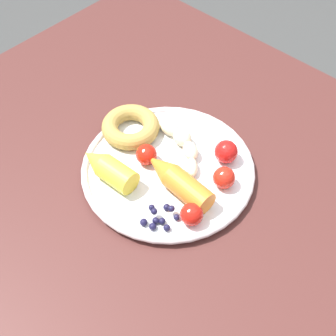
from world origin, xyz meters
TOP-DOWN VIEW (x-y plane):
  - ground_plane at (0.00, 0.00)m, footprint 6.00×6.00m
  - dining_table at (0.00, 0.00)m, footprint 1.02×0.78m
  - plate at (-0.03, -0.02)m, footprint 0.29×0.29m
  - banana at (-0.05, 0.03)m, footprint 0.16×0.07m
  - carrot_orange at (0.01, -0.04)m, footprint 0.14×0.05m
  - carrot_yellow at (-0.09, -0.10)m, footprint 0.11×0.05m
  - donut at (-0.13, -0.01)m, footprint 0.14×0.14m
  - blueberry_pile at (0.04, -0.11)m, footprint 0.05×0.06m
  - tomato_near at (0.06, 0.01)m, footprint 0.04×0.04m
  - tomato_mid at (0.03, 0.06)m, footprint 0.04×0.04m
  - tomato_far at (-0.06, -0.04)m, footprint 0.04×0.04m
  - tomato_extra at (0.07, -0.08)m, footprint 0.04×0.04m

SIDE VIEW (x-z plane):
  - ground_plane at x=0.00m, z-range 0.00..0.00m
  - dining_table at x=0.00m, z-range 0.26..0.96m
  - plate at x=-0.03m, z-range 0.70..0.72m
  - blueberry_pile at x=0.04m, z-range 0.71..0.73m
  - banana at x=-0.05m, z-range 0.71..0.74m
  - donut at x=-0.13m, z-range 0.72..0.75m
  - tomato_far at x=-0.06m, z-range 0.72..0.75m
  - tomato_extra at x=0.07m, z-range 0.72..0.75m
  - tomato_near at x=0.06m, z-range 0.72..0.75m
  - tomato_mid at x=0.03m, z-range 0.72..0.76m
  - carrot_orange at x=0.01m, z-range 0.72..0.76m
  - carrot_yellow at x=-0.09m, z-range 0.72..0.76m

